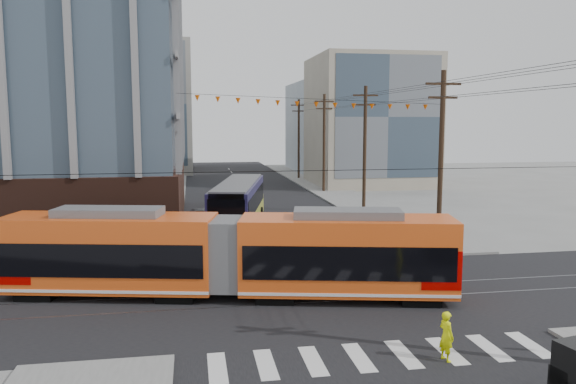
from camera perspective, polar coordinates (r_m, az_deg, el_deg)
name	(u,v)px	position (r m, az deg, el deg)	size (l,w,h in m)	color
ground	(356,325)	(22.96, 6.93, -13.27)	(160.00, 160.00, 0.00)	slate
bg_bldg_nw_near	(102,113)	(73.36, -18.40, 7.62)	(18.00, 16.00, 18.00)	#8C99A5
bg_bldg_ne_near	(369,121)	(72.11, 8.23, 7.13)	(14.00, 14.00, 16.00)	gray
bg_bldg_nw_far	(141,109)	(92.91, -14.75, 8.20)	(16.00, 18.00, 20.00)	gray
bg_bldg_ne_far	(342,127)	(91.85, 5.53, 6.54)	(16.00, 16.00, 14.00)	#8C99A5
utility_pole_far	(299,139)	(78.03, 1.10, 5.36)	(0.30, 0.30, 11.00)	black
streetcar	(228,255)	(25.82, -6.16, -6.37)	(20.41, 2.87, 3.93)	#DC4F16
city_bus	(238,205)	(42.11, -5.06, -1.28)	(2.78, 12.82, 3.63)	#1E1A43
parked_car_silver	(210,239)	(35.58, -7.90, -4.78)	(1.40, 4.01, 1.32)	#979CAC
parked_car_white	(195,221)	(42.00, -9.41, -2.93)	(1.93, 4.75, 1.38)	silver
parked_car_grey	(200,216)	(44.55, -8.98, -2.43)	(2.06, 4.46, 1.24)	#545559
pedestrian	(446,336)	(20.12, 15.78, -13.90)	(0.62, 0.41, 1.71)	#F2FF09
jersey_barrier	(423,241)	(37.14, 13.59, -4.85)	(0.85, 3.78, 0.76)	gray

